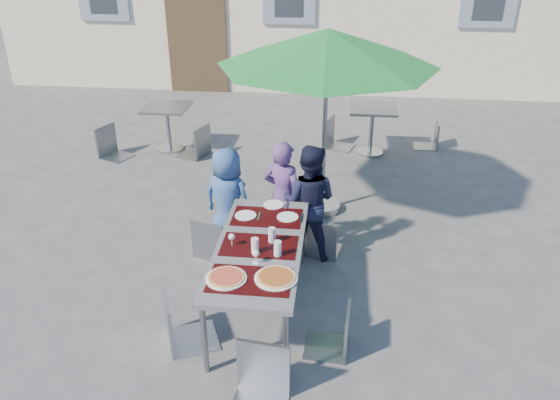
# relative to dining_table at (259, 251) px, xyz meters

# --- Properties ---
(ground) EXTENTS (90.00, 90.00, 0.00)m
(ground) POSITION_rel_dining_table_xyz_m (-0.46, 0.09, -0.70)
(ground) COLOR #474749
(ground) RESTS_ON ground
(dining_table) EXTENTS (0.80, 1.85, 0.76)m
(dining_table) POSITION_rel_dining_table_xyz_m (0.00, 0.00, 0.00)
(dining_table) COLOR #47464B
(dining_table) RESTS_ON ground
(pizza_near_left) EXTENTS (0.35, 0.35, 0.03)m
(pizza_near_left) POSITION_rel_dining_table_xyz_m (-0.20, -0.56, 0.07)
(pizza_near_left) COLOR white
(pizza_near_left) RESTS_ON dining_table
(pizza_near_right) EXTENTS (0.37, 0.37, 0.03)m
(pizza_near_right) POSITION_rel_dining_table_xyz_m (0.22, -0.51, 0.07)
(pizza_near_right) COLOR white
(pizza_near_right) RESTS_ON dining_table
(glassware) EXTENTS (0.51, 0.43, 0.15)m
(glassware) POSITION_rel_dining_table_xyz_m (0.05, -0.08, 0.13)
(glassware) COLOR silver
(glassware) RESTS_ON dining_table
(place_settings) EXTENTS (0.69, 0.49, 0.01)m
(place_settings) POSITION_rel_dining_table_xyz_m (0.01, 0.64, 0.06)
(place_settings) COLOR white
(place_settings) RESTS_ON dining_table
(child_0) EXTENTS (0.70, 0.58, 1.24)m
(child_0) POSITION_rel_dining_table_xyz_m (-0.53, 1.15, -0.08)
(child_0) COLOR #355793
(child_0) RESTS_ON ground
(child_1) EXTENTS (0.57, 0.48, 1.33)m
(child_1) POSITION_rel_dining_table_xyz_m (0.10, 1.19, -0.03)
(child_1) COLOR #5B3B79
(child_1) RESTS_ON ground
(child_2) EXTENTS (0.70, 0.48, 1.33)m
(child_2) POSITION_rel_dining_table_xyz_m (0.39, 1.12, -0.03)
(child_2) COLOR #171932
(child_2) RESTS_ON ground
(chair_0) EXTENTS (0.53, 0.54, 0.94)m
(chair_0) POSITION_rel_dining_table_xyz_m (-0.68, 0.91, -0.15)
(chair_0) COLOR gray
(chair_0) RESTS_ON ground
(chair_1) EXTENTS (0.57, 0.57, 1.06)m
(chair_1) POSITION_rel_dining_table_xyz_m (-0.04, 1.12, -0.07)
(chair_1) COLOR gray
(chair_1) RESTS_ON ground
(chair_2) EXTENTS (0.46, 0.46, 0.88)m
(chair_2) POSITION_rel_dining_table_xyz_m (0.55, 1.08, -0.19)
(chair_2) COLOR gray
(chair_2) RESTS_ON ground
(chair_3) EXTENTS (0.57, 0.57, 0.97)m
(chair_3) POSITION_rel_dining_table_xyz_m (-0.65, -0.54, -0.12)
(chair_3) COLOR #90969B
(chair_3) RESTS_ON ground
(chair_4) EXTENTS (0.41, 0.40, 0.85)m
(chair_4) POSITION_rel_dining_table_xyz_m (0.75, -0.48, -0.20)
(chair_4) COLOR gray
(chair_4) RESTS_ON ground
(chair_5) EXTENTS (0.49, 0.49, 0.99)m
(chair_5) POSITION_rel_dining_table_xyz_m (0.16, -1.15, -0.12)
(chair_5) COLOR #92979D
(chair_5) RESTS_ON ground
(patio_umbrella) EXTENTS (2.65, 2.65, 2.35)m
(patio_umbrella) POSITION_rel_dining_table_xyz_m (0.51, 2.19, 1.42)
(patio_umbrella) COLOR #A3A6AB
(patio_umbrella) RESTS_ON ground
(cafe_table_0) EXTENTS (0.71, 0.71, 0.76)m
(cafe_table_0) POSITION_rel_dining_table_xyz_m (-2.12, 4.04, -0.18)
(cafe_table_0) COLOR #A3A6AB
(cafe_table_0) RESTS_ON ground
(bg_chair_l_0) EXTENTS (0.56, 0.56, 0.96)m
(bg_chair_l_0) POSITION_rel_dining_table_xyz_m (-2.98, 3.67, -0.13)
(bg_chair_l_0) COLOR gray
(bg_chair_l_0) RESTS_ON ground
(bg_chair_r_0) EXTENTS (0.56, 0.56, 0.98)m
(bg_chair_r_0) POSITION_rel_dining_table_xyz_m (-1.58, 3.82, -0.12)
(bg_chair_r_0) COLOR gray
(bg_chair_r_0) RESTS_ON ground
(cafe_table_1) EXTENTS (0.74, 0.74, 0.79)m
(cafe_table_1) POSITION_rel_dining_table_xyz_m (1.22, 4.25, -0.14)
(cafe_table_1) COLOR #A3A6AB
(cafe_table_1) RESTS_ON ground
(bg_chair_l_1) EXTENTS (0.54, 0.54, 0.96)m
(bg_chair_l_1) POSITION_rel_dining_table_xyz_m (0.63, 4.50, -0.13)
(bg_chair_l_1) COLOR gray
(bg_chair_l_1) RESTS_ON ground
(bg_chair_r_1) EXTENTS (0.39, 0.38, 0.84)m
(bg_chair_r_1) POSITION_rel_dining_table_xyz_m (2.25, 4.65, -0.21)
(bg_chair_r_1) COLOR gray
(bg_chair_r_1) RESTS_ON ground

